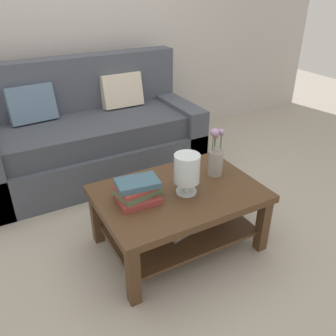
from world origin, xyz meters
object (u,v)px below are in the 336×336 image
at_px(coffee_table, 179,207).
at_px(book_stack_main, 137,191).
at_px(flower_pitcher, 216,157).
at_px(glass_hurricane_vase, 187,170).
at_px(couch, 90,137).

xyz_separation_m(coffee_table, book_stack_main, (-0.29, 0.03, 0.20)).
bearing_deg(flower_pitcher, glass_hurricane_vase, -160.42).
relative_size(coffee_table, book_stack_main, 3.77).
xyz_separation_m(coffee_table, glass_hurricane_vase, (0.03, -0.04, 0.30)).
relative_size(coffee_table, flower_pitcher, 2.96).
distance_m(couch, book_stack_main, 1.34).
relative_size(book_stack_main, glass_hurricane_vase, 1.05).
bearing_deg(glass_hurricane_vase, couch, 98.65).
bearing_deg(couch, coffee_table, -82.41).
bearing_deg(flower_pitcher, book_stack_main, -176.84).
bearing_deg(couch, glass_hurricane_vase, -81.35).
bearing_deg(coffee_table, glass_hurricane_vase, -50.84).
bearing_deg(coffee_table, book_stack_main, 173.07).
xyz_separation_m(couch, flower_pitcher, (0.52, -1.29, 0.23)).
bearing_deg(book_stack_main, couch, 85.43).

